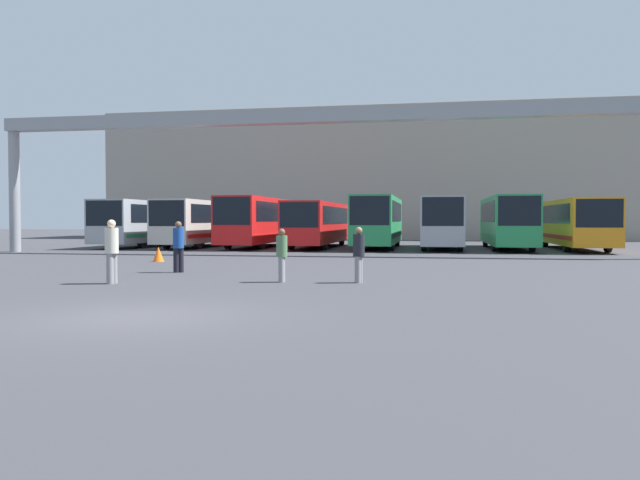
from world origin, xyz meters
TOP-DOWN VIEW (x-y plane):
  - ground_plane at (0.00, 0.00)m, footprint 200.00×200.00m
  - building_backdrop at (0.00, 51.88)m, footprint 52.66×12.00m
  - overhead_gantry at (0.00, 21.06)m, footprint 36.76×0.80m
  - bus_slot_0 at (-14.14, 30.07)m, footprint 2.62×12.43m
  - bus_slot_1 at (-10.10, 29.28)m, footprint 2.47×10.84m
  - bus_slot_2 at (-6.06, 29.77)m, footprint 2.52×11.82m
  - bus_slot_3 at (-2.02, 30.00)m, footprint 2.48×12.28m
  - bus_slot_4 at (2.02, 29.60)m, footprint 2.47×11.47m
  - bus_slot_5 at (6.06, 29.40)m, footprint 2.47×11.08m
  - bus_slot_6 at (10.10, 29.66)m, footprint 2.45×11.60m
  - bus_slot_7 at (14.14, 29.89)m, footprint 2.60×12.06m
  - pedestrian_far_center at (-3.21, 9.55)m, footprint 0.37×0.37m
  - pedestrian_near_right at (1.16, 6.89)m, footprint 0.33×0.33m
  - pedestrian_near_center at (-3.54, 5.57)m, footprint 0.38×0.38m
  - pedestrian_mid_right at (3.42, 7.11)m, footprint 0.34×0.34m
  - traffic_cone at (-6.35, 14.70)m, footprint 0.49×0.49m

SIDE VIEW (x-z plane):
  - ground_plane at x=0.00m, z-range 0.00..0.00m
  - traffic_cone at x=-6.35m, z-range 0.00..0.65m
  - pedestrian_near_right at x=1.16m, z-range 0.05..1.63m
  - pedestrian_mid_right at x=3.42m, z-range 0.05..1.68m
  - pedestrian_far_center at x=-3.21m, z-range 0.05..1.84m
  - pedestrian_near_center at x=-3.54m, z-range 0.06..1.90m
  - bus_slot_3 at x=-2.02m, z-range 0.23..3.19m
  - bus_slot_7 at x=14.14m, z-range 0.24..3.28m
  - bus_slot_1 at x=-10.10m, z-range 0.24..3.35m
  - bus_slot_0 at x=-14.14m, z-range 0.24..3.36m
  - bus_slot_5 at x=6.06m, z-range 0.24..3.44m
  - bus_slot_6 at x=10.10m, z-range 0.24..3.48m
  - bus_slot_4 at x=2.02m, z-range 0.25..3.53m
  - bus_slot_2 at x=-6.06m, z-range 0.25..3.53m
  - building_backdrop at x=0.00m, z-range 0.00..12.32m
  - overhead_gantry at x=0.00m, z-range 2.71..10.29m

